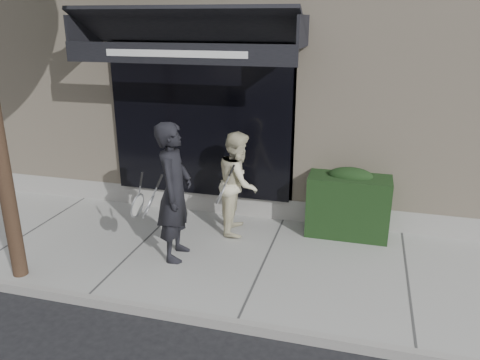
% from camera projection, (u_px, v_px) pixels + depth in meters
% --- Properties ---
extents(ground, '(80.00, 80.00, 0.00)m').
position_uv_depth(ground, '(265.00, 267.00, 6.94)').
color(ground, black).
rests_on(ground, ground).
extents(sidewalk, '(20.00, 3.00, 0.12)m').
position_uv_depth(sidewalk, '(265.00, 263.00, 6.92)').
color(sidewalk, '#999993').
rests_on(sidewalk, ground).
extents(curb, '(20.00, 0.10, 0.14)m').
position_uv_depth(curb, '(237.00, 325.00, 5.51)').
color(curb, gray).
rests_on(curb, ground).
extents(building_facade, '(14.30, 8.04, 5.64)m').
position_uv_depth(building_facade, '(314.00, 54.00, 10.57)').
color(building_facade, beige).
rests_on(building_facade, ground).
extents(hedge, '(1.30, 0.70, 1.14)m').
position_uv_depth(hedge, '(348.00, 203.00, 7.59)').
color(hedge, black).
rests_on(hedge, sidewalk).
extents(pedestrian_front, '(0.83, 0.93, 2.04)m').
position_uv_depth(pedestrian_front, '(174.00, 192.00, 6.69)').
color(pedestrian_front, black).
rests_on(pedestrian_front, sidewalk).
extents(pedestrian_back, '(0.76, 0.97, 1.69)m').
position_uv_depth(pedestrian_back, '(238.00, 183.00, 7.60)').
color(pedestrian_back, beige).
rests_on(pedestrian_back, sidewalk).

